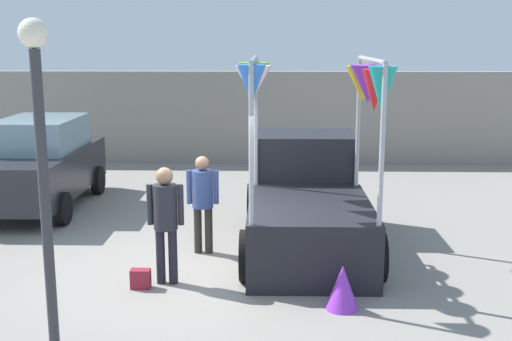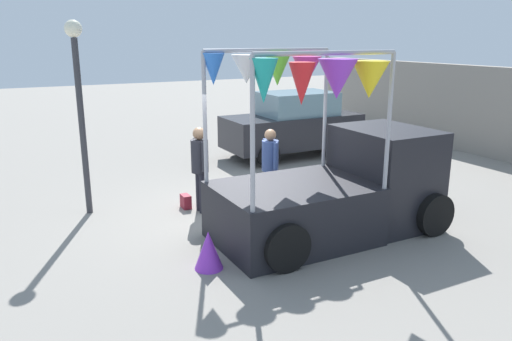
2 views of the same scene
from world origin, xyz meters
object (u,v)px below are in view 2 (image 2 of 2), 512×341
at_px(person_vendor, 270,161).
at_px(handbag, 186,201).
at_px(folded_kite_bundle_violet, 209,250).
at_px(parked_car, 293,124).
at_px(vendor_truck, 341,181).
at_px(person_customer, 200,161).
at_px(street_lamp, 79,90).

height_order(person_vendor, handbag, person_vendor).
bearing_deg(folded_kite_bundle_violet, parked_car, 138.75).
distance_m(person_vendor, handbag, 1.93).
height_order(vendor_truck, person_customer, vendor_truck).
height_order(parked_car, handbag, parked_car).
xyz_separation_m(parked_car, person_vendor, (3.70, -2.84, 0.04)).
height_order(vendor_truck, parked_car, vendor_truck).
bearing_deg(vendor_truck, handbag, -140.29).
bearing_deg(street_lamp, parked_car, 110.50).
relative_size(vendor_truck, folded_kite_bundle_violet, 6.73).
xyz_separation_m(person_vendor, street_lamp, (-1.37, -3.38, 1.46)).
height_order(parked_car, street_lamp, street_lamp).
relative_size(parked_car, person_vendor, 2.45).
xyz_separation_m(vendor_truck, street_lamp, (-3.10, -3.86, 1.50)).
xyz_separation_m(person_customer, handbag, (-0.35, -0.20, -0.91)).
relative_size(vendor_truck, person_vendor, 2.47).
bearing_deg(person_customer, person_vendor, 74.30).
bearing_deg(parked_car, folded_kite_bundle_violet, -41.25).
height_order(parked_car, folded_kite_bundle_violet, parked_car).
relative_size(vendor_truck, parked_car, 1.01).
relative_size(handbag, street_lamp, 0.08).
xyz_separation_m(handbag, street_lamp, (-0.64, -1.81, 2.31)).
bearing_deg(person_vendor, vendor_truck, 15.39).
relative_size(handbag, folded_kite_bundle_violet, 0.47).
distance_m(parked_car, person_customer, 5.36).
bearing_deg(handbag, person_customer, 29.74).
height_order(handbag, street_lamp, street_lamp).
distance_m(person_vendor, folded_kite_bundle_violet, 3.10).
bearing_deg(street_lamp, person_vendor, 67.90).
relative_size(person_customer, street_lamp, 0.46).
relative_size(vendor_truck, street_lamp, 1.09).
bearing_deg(person_vendor, folded_kite_bundle_violet, -47.01).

